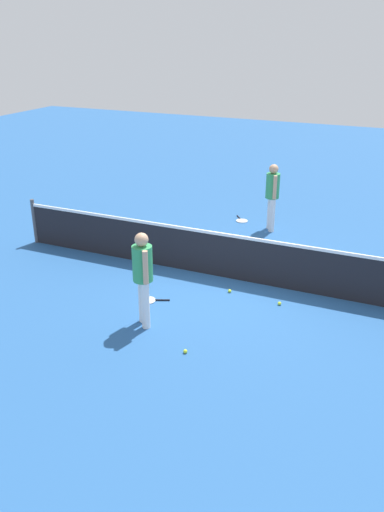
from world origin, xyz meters
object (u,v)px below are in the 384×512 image
player_near_side (143,272)px  tennis_ball_baseline (279,303)px  tennis_ball_near_player (185,351)px  player_far_side (272,192)px  tennis_racket_far_player (242,220)px  tennis_racket_near_player (149,300)px  tennis_ball_midcourt (230,291)px

player_near_side → tennis_ball_baseline: 2.73m
player_near_side → tennis_ball_near_player: (1.02, -0.53, -0.98)m
tennis_ball_near_player → tennis_ball_baseline: 2.36m
tennis_ball_near_player → player_near_side: bearing=152.6°
player_far_side → tennis_ball_near_player: size_ratio=25.76×
player_far_side → tennis_racket_far_player: 1.38m
tennis_racket_far_player → tennis_ball_baseline: 4.70m
tennis_racket_near_player → player_far_side: bearing=77.7°
tennis_racket_far_player → tennis_ball_near_player: size_ratio=8.63×
player_far_side → tennis_ball_midcourt: size_ratio=25.76×
tennis_ball_baseline → tennis_ball_midcourt: bearing=174.3°
player_near_side → player_far_side: size_ratio=1.00×
tennis_ball_near_player → player_far_side: bearing=93.3°
tennis_racket_far_player → tennis_ball_baseline: size_ratio=8.63×
player_far_side → tennis_ball_near_player: player_far_side is taller
player_near_side → tennis_ball_midcourt: size_ratio=25.76×
tennis_racket_far_player → tennis_ball_midcourt: (1.15, -4.06, 0.02)m
tennis_ball_near_player → tennis_racket_near_player: bearing=136.0°
player_near_side → tennis_ball_baseline: bearing=39.8°
tennis_ball_near_player → tennis_ball_midcourt: (-0.08, 2.26, 0.00)m
tennis_ball_baseline → player_near_side: bearing=-140.2°
player_far_side → tennis_racket_far_player: bearing=158.7°
player_far_side → tennis_ball_near_player: 6.07m
tennis_ball_baseline → tennis_racket_far_player: bearing=117.6°
tennis_racket_far_player → tennis_ball_midcourt: size_ratio=8.63×
tennis_ball_midcourt → tennis_racket_near_player: bearing=-143.6°
player_far_side → tennis_racket_near_player: player_far_side is taller
player_near_side → tennis_racket_near_player: bearing=113.6°
player_far_side → tennis_ball_baseline: 4.15m
player_far_side → tennis_ball_baseline: player_far_side is taller
player_far_side → tennis_ball_midcourt: bearing=-85.9°
tennis_racket_near_player → tennis_ball_baseline: bearing=20.1°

